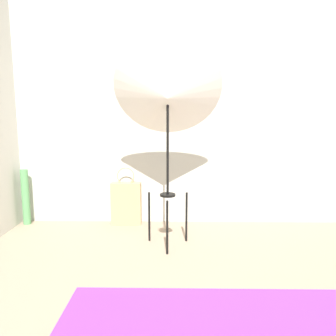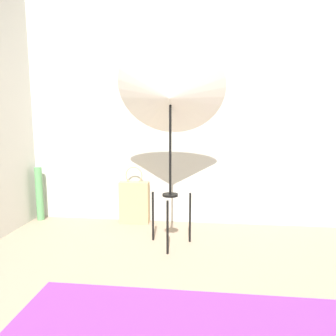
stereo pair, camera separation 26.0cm
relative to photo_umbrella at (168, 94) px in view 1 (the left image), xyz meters
The scene contains 4 objects.
wall_back 0.70m from the photo_umbrella, 78.83° to the left, with size 8.00×0.05×2.60m.
photo_umbrella is the anchor object (origin of this frame).
tote_bag 1.31m from the photo_umbrella, 128.41° to the left, with size 0.31×0.11×0.62m.
paper_roll 1.92m from the photo_umbrella, 159.97° to the left, with size 0.08×0.08×0.59m.
Camera 1 is at (-0.09, -0.97, 1.14)m, focal length 35.00 mm.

